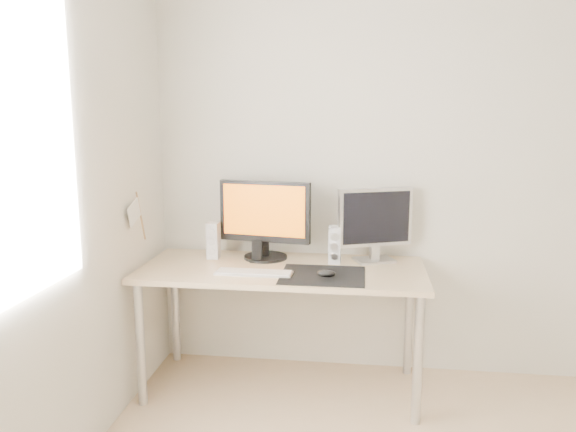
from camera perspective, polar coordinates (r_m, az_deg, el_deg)
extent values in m
plane|color=white|center=(3.46, 15.81, 4.39)|extent=(3.50, 0.00, 3.50)
cube|color=black|center=(3.03, 3.55, -6.03)|extent=(0.45, 0.40, 0.00)
ellipsoid|color=black|center=(3.00, 3.90, -5.84)|extent=(0.10, 0.06, 0.04)
cube|color=#D1B587|center=(3.19, -0.58, -5.50)|extent=(1.60, 0.70, 0.03)
cylinder|color=silver|center=(3.23, -14.76, -12.49)|extent=(0.05, 0.05, 0.70)
cylinder|color=silver|center=(3.02, 13.06, -14.04)|extent=(0.05, 0.05, 0.70)
cylinder|color=silver|center=(3.74, -11.37, -9.16)|extent=(0.05, 0.05, 0.70)
cylinder|color=silver|center=(3.56, 12.19, -10.20)|extent=(0.05, 0.05, 0.70)
cylinder|color=black|center=(3.38, -2.29, -4.18)|extent=(0.30, 0.30, 0.02)
cylinder|color=black|center=(3.36, -2.30, -3.06)|extent=(0.05, 0.05, 0.12)
cube|color=black|center=(3.31, -2.37, 0.44)|extent=(0.55, 0.13, 0.36)
cube|color=orange|center=(3.29, -2.51, 0.54)|extent=(0.49, 0.08, 0.30)
cube|color=#AAAAAC|center=(3.35, 8.73, -4.44)|extent=(0.26, 0.23, 0.01)
cube|color=silver|center=(3.33, 8.76, -3.49)|extent=(0.06, 0.06, 0.10)
cube|color=silver|center=(3.29, 8.85, -0.10)|extent=(0.43, 0.21, 0.34)
cube|color=black|center=(3.27, 9.01, -0.17)|extent=(0.38, 0.16, 0.30)
cube|color=silver|center=(3.38, -7.58, -2.48)|extent=(0.07, 0.08, 0.22)
cylinder|color=silver|center=(3.36, -7.75, -3.63)|extent=(0.04, 0.01, 0.04)
cylinder|color=#B0B0B2|center=(3.35, -7.77, -2.64)|extent=(0.04, 0.01, 0.04)
cylinder|color=silver|center=(3.33, -7.80, -1.65)|extent=(0.04, 0.01, 0.04)
cube|color=silver|center=(3.26, 4.77, -2.94)|extent=(0.07, 0.08, 0.22)
cylinder|color=#B0B0B2|center=(3.23, 4.72, -4.13)|extent=(0.04, 0.01, 0.04)
cylinder|color=silver|center=(3.22, 4.73, -3.11)|extent=(0.04, 0.01, 0.04)
cylinder|color=silver|center=(3.20, 4.75, -2.08)|extent=(0.04, 0.01, 0.04)
cube|color=silver|center=(3.06, -3.47, -5.81)|extent=(0.42, 0.13, 0.01)
cube|color=white|center=(3.06, -3.47, -5.66)|extent=(0.40, 0.11, 0.01)
cube|color=black|center=(3.30, -3.19, -4.55)|extent=(0.07, 0.06, 0.02)
cube|color=black|center=(3.28, -3.20, -3.43)|extent=(0.06, 0.03, 0.12)
cylinder|color=#A57F54|center=(3.25, -14.73, -0.02)|extent=(0.01, 0.10, 0.29)
cube|color=white|center=(3.16, -15.34, 0.40)|extent=(0.00, 0.19, 0.15)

